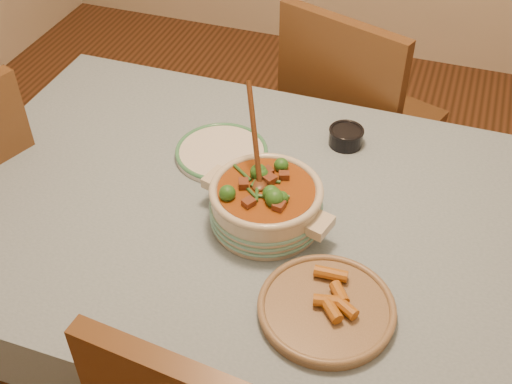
% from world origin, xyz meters
% --- Properties ---
extents(floor, '(4.50, 4.50, 0.00)m').
position_xyz_m(floor, '(0.00, 0.00, 0.00)').
color(floor, '#3E2511').
rests_on(floor, ground).
extents(dining_table, '(1.68, 1.08, 0.76)m').
position_xyz_m(dining_table, '(0.00, 0.00, 0.66)').
color(dining_table, brown).
rests_on(dining_table, floor).
extents(stew_casserole, '(0.35, 0.32, 0.32)m').
position_xyz_m(stew_casserole, '(0.02, -0.03, 0.82)').
color(stew_casserole, beige).
rests_on(stew_casserole, dining_table).
extents(white_plate, '(0.31, 0.31, 0.02)m').
position_xyz_m(white_plate, '(-0.18, 0.18, 0.77)').
color(white_plate, silver).
rests_on(white_plate, dining_table).
extents(condiment_bowl, '(0.12, 0.12, 0.05)m').
position_xyz_m(condiment_bowl, '(0.13, 0.34, 0.79)').
color(condiment_bowl, black).
rests_on(condiment_bowl, dining_table).
extents(fried_plate, '(0.37, 0.37, 0.05)m').
position_xyz_m(fried_plate, '(0.23, -0.25, 0.78)').
color(fried_plate, '#927251').
rests_on(fried_plate, dining_table).
extents(chair_far, '(0.58, 0.58, 0.97)m').
position_xyz_m(chair_far, '(0.07, 0.76, 0.55)').
color(chair_far, brown).
rests_on(chair_far, floor).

